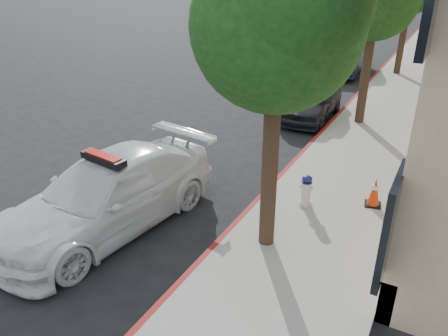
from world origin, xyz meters
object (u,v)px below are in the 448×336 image
parked_car_far (346,59)px  fire_hydrant (306,191)px  police_car (108,194)px  traffic_cone (375,192)px  parked_car_mid (312,101)px

parked_car_far → fire_hydrant: parked_car_far is taller
police_car → traffic_cone: size_ratio=8.16×
police_car → parked_car_far: size_ratio=1.25×
police_car → traffic_cone: (4.83, 3.29, -0.28)m
parked_car_mid → fire_hydrant: bearing=-75.1°
parked_car_mid → fire_hydrant: parked_car_mid is taller
police_car → fire_hydrant: 4.32m
police_car → parked_car_far: bearing=94.8°
police_car → parked_car_mid: bearing=88.0°
police_car → traffic_cone: bearing=42.2°
parked_car_far → traffic_cone: parked_car_far is taller
parked_car_far → parked_car_mid: bearing=-88.3°
fire_hydrant → traffic_cone: bearing=23.2°
fire_hydrant → traffic_cone: size_ratio=1.10×
traffic_cone → police_car: bearing=-145.8°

